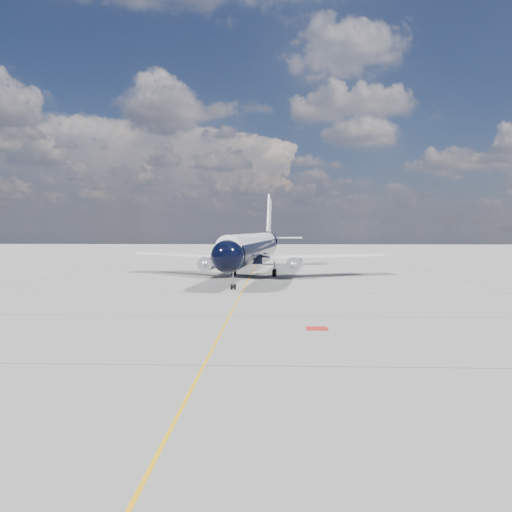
% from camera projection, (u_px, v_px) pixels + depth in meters
% --- Properties ---
extents(ground, '(320.00, 320.00, 0.00)m').
position_uv_depth(ground, '(250.00, 276.00, 76.23)').
color(ground, gray).
rests_on(ground, ground).
extents(taxiway_centerline, '(0.16, 160.00, 0.01)m').
position_uv_depth(taxiway_centerline, '(248.00, 279.00, 71.24)').
color(taxiway_centerline, '#E2A20B').
rests_on(taxiway_centerline, ground).
extents(red_marking, '(1.60, 1.60, 0.01)m').
position_uv_depth(red_marking, '(317.00, 329.00, 36.06)').
color(red_marking, maroon).
rests_on(red_marking, ground).
extents(main_airliner, '(39.62, 48.44, 13.99)m').
position_uv_depth(main_airliner, '(254.00, 248.00, 76.39)').
color(main_airliner, black).
rests_on(main_airliner, ground).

